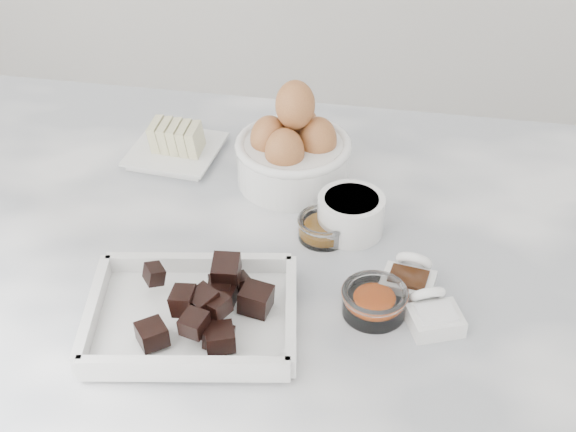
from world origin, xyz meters
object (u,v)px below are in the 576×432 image
Objects in this scene: sugar_ramekin at (351,213)px; salt_spoon at (433,314)px; egg_bowl at (293,150)px; vanilla_spoon at (409,279)px; chocolate_dish at (192,310)px; honey_bowl at (324,227)px; zest_bowl at (374,300)px; butter_plate at (174,145)px.

sugar_ramekin is 1.04× the size of salt_spoon.
egg_bowl reaches higher than vanilla_spoon.
chocolate_dish is 3.80× the size of honey_bowl.
salt_spoon is at bearing -5.11° from zest_bowl.
vanilla_spoon is at bearing 52.16° from zest_bowl.
vanilla_spoon is 0.06m from salt_spoon.
egg_bowl is 2.02× the size of vanilla_spoon.
chocolate_dish is at bearing -70.14° from butter_plate.
zest_bowl is (0.20, 0.06, -0.01)m from chocolate_dish.
salt_spoon is (0.03, -0.05, -0.00)m from vanilla_spoon.
salt_spoon is (0.27, 0.05, -0.01)m from chocolate_dish.
salt_spoon is at bearing -51.25° from egg_bowl.
sugar_ramekin reaches higher than zest_bowl.
zest_bowl reaches higher than honey_bowl.
chocolate_dish is at bearing -123.31° from honey_bowl.
butter_plate reaches higher than zest_bowl.
egg_bowl reaches higher than butter_plate.
vanilla_spoon is at bearing -35.31° from honey_bowl.
honey_bowl is at bearing -31.97° from butter_plate.
butter_plate is (-0.12, 0.34, -0.01)m from chocolate_dish.
chocolate_dish is 1.91× the size of butter_plate.
chocolate_dish is at bearing -168.97° from salt_spoon.
vanilla_spoon is at bearing 24.10° from chocolate_dish.
honey_bowl is (-0.03, -0.02, -0.01)m from sugar_ramekin.
butter_plate is 1.76× the size of zest_bowl.
zest_bowl is 0.07m from salt_spoon.
chocolate_dish reaches higher than vanilla_spoon.
chocolate_dish is at bearing -126.98° from sugar_ramekin.
honey_bowl is 0.14m from vanilla_spoon.
honey_bowl is (0.06, -0.12, -0.04)m from egg_bowl.
sugar_ramekin is 0.04m from honey_bowl.
salt_spoon is at bearing -60.67° from vanilla_spoon.
chocolate_dish is 0.27m from salt_spoon.
butter_plate is at bearing 148.03° from honey_bowl.
chocolate_dish is 0.26m from vanilla_spoon.
zest_bowl is at bearing -61.13° from egg_bowl.
honey_bowl is 0.82× the size of salt_spoon.
egg_bowl is 0.14m from honey_bowl.
salt_spoon is (0.39, -0.29, -0.01)m from butter_plate.
egg_bowl is 1.96× the size of salt_spoon.
zest_bowl is at bearing 174.89° from salt_spoon.
vanilla_spoon is (0.08, -0.10, -0.01)m from sugar_ramekin.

